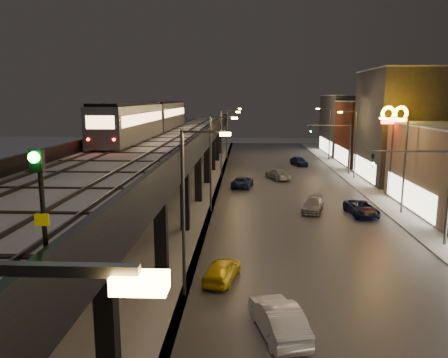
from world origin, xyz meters
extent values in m
cube|color=#46474D|center=(7.50, 35.00, 0.03)|extent=(17.00, 120.00, 0.06)
cube|color=#9FA1A8|center=(17.50, 35.00, 0.07)|extent=(4.00, 120.00, 0.14)
cube|color=#9FA1A8|center=(-6.00, 35.00, 0.03)|extent=(11.00, 120.00, 0.06)
cube|color=black|center=(-6.00, 32.00, 5.80)|extent=(9.00, 100.00, 1.00)
cube|color=black|center=(-2.30, 5.00, 2.65)|extent=(0.70, 0.70, 5.30)
cube|color=black|center=(-9.70, 15.00, 2.65)|extent=(0.70, 0.70, 5.30)
cube|color=black|center=(-2.30, 15.00, 2.65)|extent=(0.70, 0.70, 5.30)
cube|color=black|center=(-6.00, 15.00, 5.15)|extent=(8.00, 0.60, 0.50)
cube|color=black|center=(-9.70, 25.00, 2.65)|extent=(0.70, 0.70, 5.30)
cube|color=black|center=(-2.30, 25.00, 2.65)|extent=(0.70, 0.70, 5.30)
cube|color=black|center=(-6.00, 25.00, 5.15)|extent=(8.00, 0.60, 0.50)
cube|color=black|center=(-9.70, 35.00, 2.65)|extent=(0.70, 0.70, 5.30)
cube|color=black|center=(-2.30, 35.00, 2.65)|extent=(0.70, 0.70, 5.30)
cube|color=black|center=(-6.00, 35.00, 5.15)|extent=(8.00, 0.60, 0.50)
cube|color=black|center=(-9.70, 45.00, 2.65)|extent=(0.70, 0.70, 5.30)
cube|color=black|center=(-2.30, 45.00, 2.65)|extent=(0.70, 0.70, 5.30)
cube|color=black|center=(-6.00, 45.00, 5.15)|extent=(8.00, 0.60, 0.50)
cube|color=black|center=(-9.70, 55.00, 2.65)|extent=(0.70, 0.70, 5.30)
cube|color=black|center=(-2.30, 55.00, 2.65)|extent=(0.70, 0.70, 5.30)
cube|color=black|center=(-6.00, 55.00, 5.15)|extent=(8.00, 0.60, 0.50)
cube|color=black|center=(-9.70, 65.00, 2.65)|extent=(0.70, 0.70, 5.30)
cube|color=black|center=(-2.30, 65.00, 2.65)|extent=(0.70, 0.70, 5.30)
cube|color=black|center=(-6.00, 65.00, 5.15)|extent=(8.00, 0.60, 0.50)
cube|color=black|center=(-9.70, 75.00, 2.65)|extent=(0.70, 0.70, 5.30)
cube|color=black|center=(-2.30, 75.00, 2.65)|extent=(0.70, 0.70, 5.30)
cube|color=black|center=(-6.00, 75.00, 5.15)|extent=(8.00, 0.60, 0.50)
cube|color=#B2B7C1|center=(-6.00, 32.00, 6.38)|extent=(8.40, 100.00, 0.16)
cube|color=#332D28|center=(-9.22, 32.00, 6.54)|extent=(0.08, 98.00, 0.16)
cube|color=#332D28|center=(-7.78, 32.00, 6.54)|extent=(0.08, 98.00, 0.16)
cube|color=#332D28|center=(-4.72, 32.00, 6.54)|extent=(0.08, 98.00, 0.16)
cube|color=#332D28|center=(-3.28, 32.00, 6.54)|extent=(0.08, 98.00, 0.16)
cube|color=black|center=(-6.00, 18.00, 6.49)|extent=(7.80, 0.24, 0.06)
cube|color=black|center=(-6.00, 34.00, 6.49)|extent=(7.80, 0.24, 0.06)
cube|color=black|center=(-6.00, 50.00, 6.49)|extent=(7.80, 0.24, 0.06)
cube|color=black|center=(-6.00, 66.00, 6.49)|extent=(7.80, 0.24, 0.06)
cube|color=black|center=(-1.65, 32.00, 6.85)|extent=(0.30, 100.00, 1.10)
cube|color=black|center=(-10.35, 32.00, 6.85)|extent=(0.30, 100.00, 1.10)
cube|color=#FFF2CC|center=(17.95, 32.00, 1.60)|extent=(0.10, 12.00, 2.40)
cube|color=#37373C|center=(24.00, 48.00, 7.00)|extent=(12.00, 13.00, 14.00)
cube|color=#FFF2CC|center=(17.95, 48.00, 1.60)|extent=(0.10, 10.40, 2.40)
cube|color=#B2B7C1|center=(24.00, 48.00, 14.08)|extent=(12.20, 13.20, 0.16)
cube|color=#5E2316|center=(24.00, 62.00, 5.00)|extent=(12.00, 12.00, 10.00)
cube|color=#FFF2CC|center=(17.95, 62.00, 1.60)|extent=(0.10, 9.60, 2.40)
cube|color=#B2B7C1|center=(24.00, 62.00, 10.08)|extent=(12.20, 12.20, 0.16)
cube|color=#353536|center=(24.00, 76.00, 5.50)|extent=(12.00, 16.00, 11.00)
cube|color=#FFF2CC|center=(17.95, 76.00, 1.60)|extent=(0.10, 12.80, 2.40)
cube|color=#B2B7C1|center=(24.00, 76.00, 11.08)|extent=(12.20, 16.20, 0.16)
cube|color=#38383A|center=(0.40, -5.00, 8.90)|extent=(2.20, 0.12, 0.12)
cube|color=#FEC252|center=(1.50, -5.00, 8.78)|extent=(0.55, 0.28, 0.18)
cylinder|color=#38383A|center=(-0.70, 13.00, 4.50)|extent=(0.18, 0.18, 9.00)
cube|color=#38383A|center=(0.40, 13.00, 8.90)|extent=(2.20, 0.12, 0.12)
cube|color=#FEC252|center=(1.50, 13.00, 8.78)|extent=(0.55, 0.28, 0.18)
cylinder|color=#38383A|center=(-0.70, 31.00, 4.50)|extent=(0.18, 0.18, 9.00)
cube|color=#38383A|center=(0.40, 31.00, 8.90)|extent=(2.20, 0.12, 0.12)
cube|color=#FEC252|center=(1.50, 31.00, 8.78)|extent=(0.55, 0.28, 0.18)
cylinder|color=#38383A|center=(17.00, 31.00, 4.50)|extent=(0.18, 0.18, 9.00)
cube|color=#38383A|center=(15.90, 31.00, 8.90)|extent=(2.20, 0.12, 0.12)
cube|color=#FEC252|center=(14.80, 31.00, 8.78)|extent=(0.55, 0.28, 0.18)
cylinder|color=#38383A|center=(-0.70, 49.00, 4.50)|extent=(0.18, 0.18, 9.00)
cube|color=#38383A|center=(0.40, 49.00, 8.90)|extent=(2.20, 0.12, 0.12)
cube|color=#FEC252|center=(1.50, 49.00, 8.78)|extent=(0.55, 0.28, 0.18)
cylinder|color=#38383A|center=(17.00, 49.00, 4.50)|extent=(0.18, 0.18, 9.00)
cube|color=#38383A|center=(15.90, 49.00, 8.90)|extent=(2.20, 0.12, 0.12)
cube|color=#FEC252|center=(14.80, 49.00, 8.78)|extent=(0.55, 0.28, 0.18)
cylinder|color=#38383A|center=(-0.70, 67.00, 4.50)|extent=(0.18, 0.18, 9.00)
cube|color=#38383A|center=(0.40, 67.00, 8.90)|extent=(2.20, 0.12, 0.12)
cube|color=#FEC252|center=(1.50, 67.00, 8.78)|extent=(0.55, 0.28, 0.18)
cylinder|color=#38383A|center=(17.00, 67.00, 4.50)|extent=(0.18, 0.18, 9.00)
cube|color=#38383A|center=(15.90, 67.00, 8.90)|extent=(2.20, 0.12, 0.12)
cube|color=#FEC252|center=(14.80, 67.00, 8.78)|extent=(0.55, 0.28, 0.18)
cube|color=#38383A|center=(14.00, 22.00, 6.90)|extent=(6.00, 0.12, 0.12)
imported|color=black|center=(11.50, 22.00, 6.40)|extent=(0.20, 0.16, 1.00)
sphere|color=#0CFF26|center=(11.50, 21.85, 6.15)|extent=(0.18, 0.18, 0.18)
cylinder|color=#38383A|center=(17.00, 52.00, 3.50)|extent=(0.20, 0.20, 7.00)
cube|color=#38383A|center=(14.00, 52.00, 6.90)|extent=(6.00, 0.12, 0.12)
imported|color=black|center=(11.50, 52.00, 6.40)|extent=(0.20, 0.16, 1.00)
sphere|color=#0CFF26|center=(11.50, 51.85, 6.15)|extent=(0.18, 0.18, 0.18)
cube|color=gray|center=(-8.50, 32.50, 8.27)|extent=(2.89, 17.46, 3.29)
cube|color=black|center=(-8.50, 32.50, 10.04)|extent=(2.59, 16.96, 0.25)
cube|color=#E9AD6F|center=(-9.96, 32.50, 8.71)|extent=(0.05, 15.96, 0.90)
cube|color=#E9AD6F|center=(-7.04, 32.50, 8.71)|extent=(0.05, 15.96, 0.90)
cube|color=gray|center=(-8.50, 50.63, 8.27)|extent=(2.89, 17.46, 3.29)
cube|color=black|center=(-8.50, 50.63, 10.04)|extent=(2.59, 16.96, 0.25)
cube|color=#E9AD6F|center=(-9.96, 50.63, 8.71)|extent=(0.05, 15.96, 0.90)
cube|color=#E9AD6F|center=(-7.04, 50.63, 8.71)|extent=(0.05, 15.96, 0.90)
cube|color=#E9AD6F|center=(-8.50, 23.76, 8.76)|extent=(2.19, 0.05, 1.00)
sphere|color=#FF0C0C|center=(-9.50, 23.74, 7.47)|extent=(0.20, 0.20, 0.20)
sphere|color=#FF0C0C|center=(-7.50, 23.74, 7.47)|extent=(0.20, 0.20, 0.20)
cylinder|color=black|center=(-2.10, 0.51, 8.02)|extent=(0.11, 0.11, 2.81)
cube|color=black|center=(-2.10, 0.39, 9.19)|extent=(0.30, 0.17, 0.51)
sphere|color=#0CFF26|center=(-2.10, 0.27, 9.29)|extent=(0.24, 0.24, 0.24)
cube|color=#FEE90B|center=(-2.10, 0.41, 7.84)|extent=(0.33, 0.04, 0.28)
imported|color=yellow|center=(1.23, 15.05, 0.66)|extent=(2.38, 4.10, 1.31)
imported|color=white|center=(4.05, 9.27, 0.77)|extent=(2.72, 4.91, 1.53)
imported|color=#15264E|center=(2.21, 42.54, 0.66)|extent=(2.87, 4.99, 1.31)
imported|color=#A5A5A6|center=(6.81, 47.76, 0.71)|extent=(3.50, 5.28, 1.42)
imported|color=black|center=(13.12, 30.03, 0.66)|extent=(2.65, 4.92, 1.31)
imported|color=gray|center=(8.90, 31.22, 0.62)|extent=(2.79, 4.55, 1.23)
imported|color=#0D1840|center=(11.00, 59.90, 0.72)|extent=(2.90, 4.54, 1.44)
cylinder|color=#38383A|center=(18.00, 37.70, 3.95)|extent=(0.24, 0.24, 7.90)
cube|color=#FF0C0C|center=(18.00, 37.70, 8.19)|extent=(2.76, 0.25, 0.49)
torus|color=#E9B000|center=(17.36, 37.70, 8.98)|extent=(1.63, 0.63, 1.60)
torus|color=#E9B000|center=(18.64, 37.70, 8.98)|extent=(1.63, 0.63, 1.60)
camera|label=1|loc=(2.52, -8.97, 10.56)|focal=35.00mm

